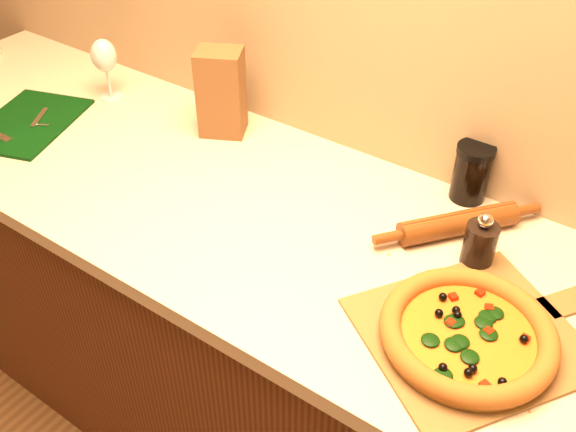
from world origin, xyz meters
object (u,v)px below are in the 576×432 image
(pepper_grinder, at_px, (480,243))
(dark_jar, at_px, (471,172))
(pizza, at_px, (468,334))
(wine_glass, at_px, (104,57))
(cutting_board, at_px, (26,123))
(pizza_peel, at_px, (477,333))
(rolling_pin, at_px, (458,223))

(pepper_grinder, xyz_separation_m, dark_jar, (-0.10, 0.19, 0.02))
(pizza, distance_m, wine_glass, 1.21)
(cutting_board, distance_m, pepper_grinder, 1.20)
(pizza_peel, xyz_separation_m, pizza, (-0.01, -0.03, 0.02))
(pepper_grinder, bearing_deg, pizza, -72.50)
(pizza_peel, distance_m, wine_glass, 1.22)
(pepper_grinder, relative_size, wine_glass, 0.70)
(pizza, relative_size, wine_glass, 1.77)
(pizza_peel, bearing_deg, rolling_pin, 154.07)
(pizza_peel, relative_size, rolling_pin, 1.64)
(wine_glass, bearing_deg, pizza_peel, -11.21)
(cutting_board, distance_m, rolling_pin, 1.15)
(wine_glass, height_order, dark_jar, wine_glass)
(pizza_peel, distance_m, rolling_pin, 0.28)
(pizza, relative_size, cutting_board, 0.84)
(pizza, distance_m, rolling_pin, 0.30)
(pizza, xyz_separation_m, wine_glass, (-1.18, 0.27, 0.10))
(pepper_grinder, height_order, dark_jar, dark_jar)
(pizza, distance_m, dark_jar, 0.44)
(pizza_peel, bearing_deg, dark_jar, 148.71)
(cutting_board, height_order, pepper_grinder, pepper_grinder)
(cutting_board, relative_size, pepper_grinder, 3.00)
(pizza_peel, height_order, pepper_grinder, pepper_grinder)
(dark_jar, bearing_deg, rolling_pin, -75.91)
(cutting_board, distance_m, dark_jar, 1.15)
(cutting_board, xyz_separation_m, rolling_pin, (1.12, 0.24, 0.02))
(pizza, height_order, pepper_grinder, pepper_grinder)
(pepper_grinder, bearing_deg, wine_glass, 177.11)
(pizza_peel, xyz_separation_m, rolling_pin, (-0.14, 0.24, 0.02))
(cutting_board, bearing_deg, dark_jar, -0.02)
(rolling_pin, height_order, wine_glass, wine_glass)
(rolling_pin, bearing_deg, pizza_peel, -59.41)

